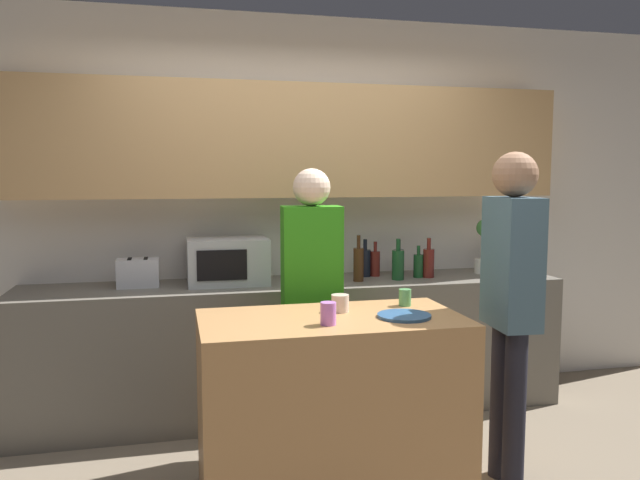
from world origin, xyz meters
The scene contains 19 objects.
back_wall centered at (0.00, 1.66, 1.54)m, with size 6.40×0.40×2.70m.
back_counter centered at (0.00, 1.39, 0.44)m, with size 3.60×0.62×0.89m.
kitchen_island centered at (-0.06, 0.23, 0.46)m, with size 1.28×0.68×0.91m.
microwave centered at (-0.46, 1.45, 1.04)m, with size 0.52×0.39×0.30m.
toaster centered at (-1.02, 1.45, 0.98)m, with size 0.26×0.16×0.18m.
potted_plant centered at (1.40, 1.45, 1.09)m, with size 0.14×0.14×0.40m.
bottle_0 centered at (0.41, 1.33, 1.01)m, with size 0.07×0.07×0.31m.
bottle_1 centered at (0.51, 1.50, 0.99)m, with size 0.08×0.08×0.26m.
bottle_2 centered at (0.58, 1.50, 0.98)m, with size 0.07×0.07×0.25m.
bottle_3 centered at (0.69, 1.33, 0.99)m, with size 0.08×0.08×0.28m.
bottle_4 centered at (0.76, 1.50, 0.99)m, with size 0.07×0.07×0.26m.
bottle_5 centered at (0.86, 1.39, 0.97)m, with size 0.07×0.07×0.22m.
bottle_6 centered at (0.93, 1.37, 0.99)m, with size 0.08×0.08×0.28m.
plate_on_island centered at (0.28, 0.14, 0.92)m, with size 0.26×0.26×0.01m.
cup_0 centered at (-0.11, 0.08, 0.97)m, with size 0.07×0.07×0.11m.
cup_1 centered at (0.01, 0.34, 0.96)m, with size 0.09×0.09×0.09m.
cup_2 centered at (0.38, 0.40, 0.96)m, with size 0.07×0.07×0.09m.
person_left centered at (-0.02, 0.83, 0.97)m, with size 0.35×0.22×1.64m.
person_center centered at (0.86, 0.16, 1.03)m, with size 0.23×0.35×1.72m.
Camera 1 is at (-0.79, -2.64, 1.60)m, focal length 35.00 mm.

